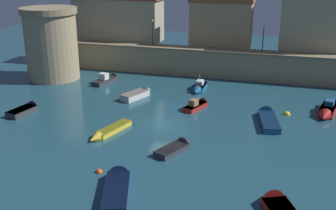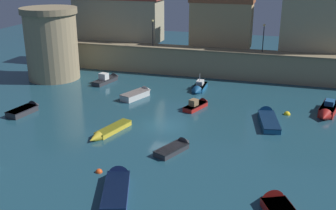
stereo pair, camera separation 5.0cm
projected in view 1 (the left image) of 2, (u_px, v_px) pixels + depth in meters
The scene contains 19 objects.
ground_plane at pixel (162, 126), 41.07m from camera, with size 111.43×111.43×0.00m, color #1E4756.
quay_wall at pixel (203, 62), 58.34m from camera, with size 46.55×2.88×3.95m.
old_town_backdrop at pixel (221, 18), 59.39m from camera, with size 41.64×6.16×9.29m.
fortress_tower at pixel (51, 43), 55.91m from camera, with size 7.61×7.61×9.80m.
quay_lamp_0 at pixel (153, 29), 58.88m from camera, with size 0.32×0.32×3.71m.
quay_lamp_1 at pixel (263, 34), 54.68m from camera, with size 0.32×0.32×3.77m.
moored_boat_0 at pixel (27, 109), 44.61m from camera, with size 2.22×4.43×1.43m.
moored_boat_1 at pixel (328, 110), 43.89m from camera, with size 2.71×5.81×1.69m.
moored_boat_2 at pixel (108, 79), 55.76m from camera, with size 2.39×5.39×1.74m.
moored_boat_3 at pixel (139, 94), 49.61m from camera, with size 3.11×5.02×1.39m.
moored_boat_4 at pixel (177, 147), 35.83m from camera, with size 2.92×4.35×1.28m.
moored_boat_5 at pixel (108, 132), 38.98m from camera, with size 2.57×5.68×1.06m.
moored_boat_6 at pixel (278, 207), 27.02m from camera, with size 3.55×4.96×1.68m.
moored_boat_7 at pixel (198, 104), 46.09m from camera, with size 2.59×4.41×1.52m.
moored_boat_9 at pixel (267, 117), 42.41m from camera, with size 2.83×6.81×1.56m.
moored_boat_10 at pixel (199, 88), 51.97m from camera, with size 1.42×4.26×2.52m.
moored_boat_11 at pixel (118, 183), 29.83m from camera, with size 3.60×6.51×1.61m.
mooring_buoy_0 at pixel (287, 114), 44.06m from camera, with size 0.72×0.72×0.72m, color yellow.
mooring_buoy_1 at pixel (99, 172), 32.09m from camera, with size 0.56×0.56×0.56m, color #EA4C19.
Camera 1 is at (11.26, -36.26, 15.82)m, focal length 43.52 mm.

